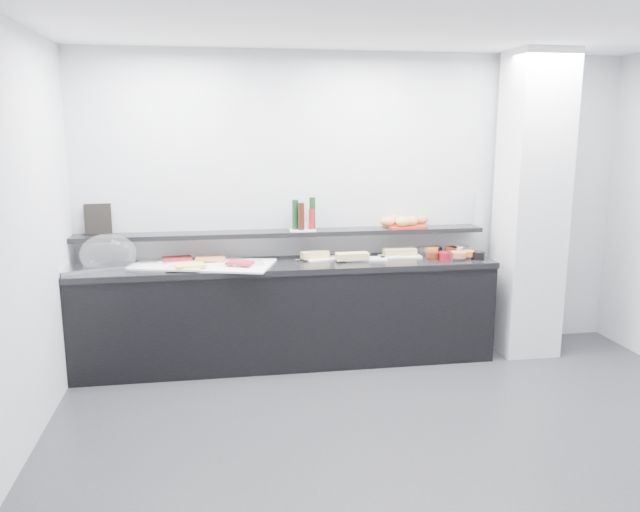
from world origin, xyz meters
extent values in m
plane|color=#2D2D30|center=(0.00, 0.00, 0.00)|extent=(5.00, 5.00, 0.00)
cube|color=#B7BABF|center=(0.00, 2.00, 1.35)|extent=(5.00, 0.02, 2.70)
plane|color=white|center=(0.00, 0.00, 2.70)|extent=(5.00, 5.00, 0.00)
cube|color=silver|center=(1.50, 1.65, 1.35)|extent=(0.50, 0.50, 2.70)
cube|color=black|center=(-0.70, 1.70, 0.42)|extent=(3.60, 0.60, 0.85)
cube|color=black|center=(-0.70, 1.70, 0.88)|extent=(3.62, 0.62, 0.05)
cube|color=black|center=(-0.70, 1.88, 1.13)|extent=(3.60, 0.25, 0.04)
cube|color=silver|center=(-2.31, 1.66, 0.92)|extent=(0.57, 0.48, 0.04)
ellipsoid|color=silver|center=(-2.17, 1.69, 1.03)|extent=(0.46, 0.32, 0.34)
cube|color=white|center=(-1.41, 1.72, 0.91)|extent=(1.28, 0.87, 0.01)
cube|color=white|center=(-1.60, 1.81, 0.92)|extent=(0.37, 0.30, 0.01)
cube|color=maroon|center=(-1.63, 1.82, 0.94)|extent=(0.26, 0.19, 0.02)
cube|color=white|center=(-1.36, 1.85, 0.92)|extent=(0.32, 0.26, 0.01)
cube|color=orange|center=(-1.35, 1.80, 0.94)|extent=(0.25, 0.16, 0.02)
cube|color=white|center=(-1.56, 1.52, 0.92)|extent=(0.32, 0.25, 0.01)
cube|color=#F2DE5E|center=(-1.51, 1.52, 0.94)|extent=(0.27, 0.21, 0.02)
cube|color=silver|center=(-1.04, 1.62, 0.92)|extent=(0.27, 0.19, 0.01)
cube|color=maroon|center=(-1.11, 1.56, 0.94)|extent=(0.25, 0.21, 0.02)
cube|color=white|center=(-0.33, 1.79, 0.91)|extent=(0.41, 0.25, 0.01)
cube|color=tan|center=(-0.44, 1.78, 0.94)|extent=(0.26, 0.15, 0.06)
cylinder|color=#B0B3B8|center=(-0.56, 1.75, 0.92)|extent=(0.14, 0.09, 0.01)
cube|color=white|center=(0.00, 1.71, 0.91)|extent=(0.38, 0.18, 0.01)
cube|color=#D3B86F|center=(-0.13, 1.66, 0.94)|extent=(0.29, 0.12, 0.06)
cylinder|color=#ABADB2|center=(-0.21, 1.62, 0.92)|extent=(0.14, 0.09, 0.01)
cube|color=white|center=(0.33, 1.77, 0.91)|extent=(0.38, 0.18, 0.01)
cube|color=tan|center=(0.33, 1.79, 0.94)|extent=(0.30, 0.12, 0.06)
cylinder|color=silver|center=(0.30, 1.73, 0.92)|extent=(0.16, 0.03, 0.01)
cylinder|color=white|center=(0.60, 1.83, 0.94)|extent=(0.18, 0.18, 0.07)
cylinder|color=orange|center=(0.64, 1.81, 0.95)|extent=(0.15, 0.15, 0.05)
cylinder|color=black|center=(0.68, 1.84, 0.94)|extent=(0.18, 0.18, 0.07)
cylinder|color=#5B200D|center=(0.83, 1.79, 0.95)|extent=(0.13, 0.13, 0.05)
cylinder|color=white|center=(0.92, 1.81, 0.94)|extent=(0.23, 0.23, 0.07)
cylinder|color=white|center=(0.87, 1.80, 0.95)|extent=(0.16, 0.16, 0.05)
cylinder|color=maroon|center=(0.69, 1.58, 0.94)|extent=(0.17, 0.17, 0.07)
cylinder|color=#611C0D|center=(0.58, 1.61, 0.95)|extent=(0.13, 0.13, 0.05)
cylinder|color=white|center=(0.78, 1.57, 0.94)|extent=(0.18, 0.18, 0.07)
cylinder|color=#D86735|center=(0.80, 1.57, 0.95)|extent=(0.18, 0.18, 0.05)
cylinder|color=black|center=(0.99, 1.57, 0.94)|extent=(0.13, 0.13, 0.07)
cylinder|color=orange|center=(0.91, 1.60, 0.95)|extent=(0.13, 0.13, 0.05)
cube|color=black|center=(-2.28, 1.96, 1.28)|extent=(0.23, 0.11, 0.26)
cube|color=beige|center=(-2.31, 1.98, 1.28)|extent=(0.18, 0.07, 0.22)
cube|color=white|center=(-0.54, 1.84, 1.16)|extent=(0.23, 0.15, 0.01)
cylinder|color=#0E3415|center=(-0.60, 1.88, 1.29)|extent=(0.06, 0.06, 0.26)
cylinder|color=#39150A|center=(-0.55, 1.83, 1.28)|extent=(0.07, 0.07, 0.24)
cylinder|color=#0F3710|center=(-0.45, 1.89, 1.30)|extent=(0.06, 0.06, 0.28)
cylinder|color=#B20C15|center=(-0.46, 1.84, 1.25)|extent=(0.06, 0.06, 0.18)
cylinder|color=white|center=(-0.51, 1.87, 1.20)|extent=(0.04, 0.04, 0.07)
cylinder|color=white|center=(-0.44, 1.88, 1.20)|extent=(0.04, 0.04, 0.07)
cube|color=#AF2D12|center=(0.41, 1.89, 1.16)|extent=(0.37, 0.28, 0.02)
ellipsoid|color=#D28150|center=(0.32, 1.98, 1.21)|extent=(0.15, 0.11, 0.08)
ellipsoid|color=tan|center=(0.38, 1.93, 1.21)|extent=(0.16, 0.13, 0.08)
ellipsoid|color=#B37244|center=(0.58, 1.94, 1.21)|extent=(0.12, 0.08, 0.08)
ellipsoid|color=#B88D46|center=(0.37, 1.84, 1.21)|extent=(0.14, 0.09, 0.08)
ellipsoid|color=gold|center=(0.37, 1.83, 1.21)|extent=(0.17, 0.14, 0.08)
ellipsoid|color=#C5844B|center=(0.44, 1.85, 1.21)|extent=(0.16, 0.10, 0.08)
ellipsoid|color=#D28550|center=(0.24, 1.87, 1.21)|extent=(0.15, 0.11, 0.08)
ellipsoid|color=#B88346|center=(0.48, 1.92, 1.21)|extent=(0.14, 0.10, 0.08)
cylinder|color=white|center=(1.09, 1.84, 1.30)|extent=(0.11, 0.11, 0.30)
camera|label=1|loc=(-1.27, -3.53, 2.02)|focal=35.00mm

